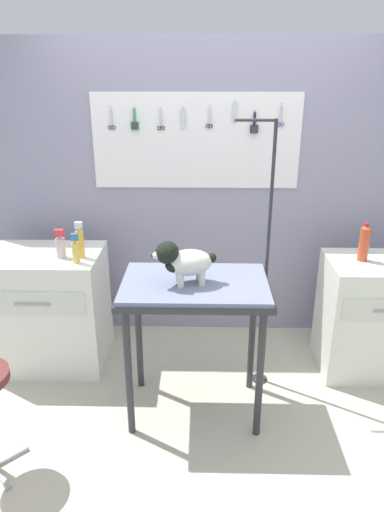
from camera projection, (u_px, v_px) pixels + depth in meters
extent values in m
cube|color=#BBB59D|center=(209.00, 434.00, 2.85)|extent=(4.40, 4.00, 0.04)
cube|color=#8F8BA4|center=(209.00, 197.00, 3.60)|extent=(4.00, 0.06, 2.30)
cube|color=white|center=(196.00, 141.00, 3.41)|extent=(1.53, 0.02, 0.69)
cylinder|color=gray|center=(111.00, 107.00, 3.32)|extent=(0.01, 0.02, 0.01)
cube|color=silver|center=(110.00, 117.00, 3.34)|extent=(0.01, 0.00, 0.11)
cube|color=silver|center=(112.00, 117.00, 3.34)|extent=(0.01, 0.00, 0.11)
torus|color=#282A2E|center=(110.00, 128.00, 3.37)|extent=(0.03, 0.01, 0.03)
torus|color=#282A2E|center=(114.00, 128.00, 3.37)|extent=(0.03, 0.01, 0.03)
cylinder|color=gray|center=(134.00, 107.00, 3.32)|extent=(0.01, 0.02, 0.01)
cylinder|color=#328C4B|center=(134.00, 115.00, 3.33)|extent=(0.02, 0.02, 0.09)
cube|color=#328C4B|center=(135.00, 126.00, 3.36)|extent=(0.06, 0.02, 0.06)
cube|color=#333338|center=(135.00, 126.00, 3.34)|extent=(0.05, 0.01, 0.05)
cylinder|color=gray|center=(161.00, 107.00, 3.31)|extent=(0.01, 0.02, 0.01)
cube|color=silver|center=(160.00, 118.00, 3.33)|extent=(0.01, 0.00, 0.11)
cube|color=silver|center=(162.00, 118.00, 3.33)|extent=(0.01, 0.00, 0.11)
torus|color=black|center=(159.00, 128.00, 3.36)|extent=(0.03, 0.01, 0.03)
torus|color=black|center=(163.00, 128.00, 3.36)|extent=(0.03, 0.01, 0.03)
cylinder|color=gray|center=(183.00, 108.00, 3.31)|extent=(0.01, 0.02, 0.01)
cube|color=silver|center=(183.00, 119.00, 3.33)|extent=(0.03, 0.01, 0.13)
cylinder|color=gray|center=(210.00, 105.00, 3.30)|extent=(0.01, 0.02, 0.01)
cube|color=silver|center=(209.00, 116.00, 3.32)|extent=(0.01, 0.00, 0.11)
cube|color=silver|center=(211.00, 116.00, 3.32)|extent=(0.01, 0.00, 0.11)
torus|color=black|center=(208.00, 126.00, 3.35)|extent=(0.03, 0.01, 0.03)
torus|color=black|center=(211.00, 126.00, 3.35)|extent=(0.03, 0.01, 0.03)
cylinder|color=gray|center=(235.00, 101.00, 3.29)|extent=(0.01, 0.02, 0.01)
cube|color=silver|center=(235.00, 112.00, 3.31)|extent=(0.03, 0.01, 0.13)
cylinder|color=gray|center=(255.00, 111.00, 3.31)|extent=(0.01, 0.02, 0.01)
cylinder|color=black|center=(255.00, 119.00, 3.32)|extent=(0.02, 0.02, 0.09)
cube|color=black|center=(254.00, 129.00, 3.35)|extent=(0.06, 0.02, 0.06)
cube|color=#333338|center=(254.00, 129.00, 3.33)|extent=(0.05, 0.01, 0.05)
cylinder|color=gray|center=(282.00, 104.00, 3.29)|extent=(0.01, 0.02, 0.01)
cube|color=silver|center=(280.00, 114.00, 3.30)|extent=(0.01, 0.00, 0.11)
cube|color=silver|center=(282.00, 114.00, 3.30)|extent=(0.01, 0.00, 0.11)
torus|color=#713B95|center=(279.00, 125.00, 3.33)|extent=(0.03, 0.01, 0.03)
torus|color=#713B95|center=(282.00, 125.00, 3.33)|extent=(0.03, 0.01, 0.03)
cylinder|color=#2D2D33|center=(129.00, 374.00, 2.69)|extent=(0.04, 0.04, 0.86)
cylinder|color=#2D2D33|center=(260.00, 375.00, 2.67)|extent=(0.04, 0.04, 0.86)
cylinder|color=#2D2D33|center=(139.00, 332.00, 3.11)|extent=(0.04, 0.04, 0.86)
cylinder|color=#2D2D33|center=(252.00, 334.00, 3.09)|extent=(0.04, 0.04, 0.86)
cube|color=#2D2D33|center=(195.00, 288.00, 2.72)|extent=(0.88, 0.57, 0.03)
cube|color=slate|center=(195.00, 284.00, 2.71)|extent=(0.86, 0.56, 0.03)
cylinder|color=#2D2D33|center=(259.00, 379.00, 3.32)|extent=(0.11, 0.11, 0.01)
cylinder|color=#2D2D33|center=(267.00, 264.00, 2.99)|extent=(0.02, 0.02, 1.81)
cylinder|color=#2D2D33|center=(255.00, 120.00, 2.65)|extent=(0.24, 0.02, 0.02)
cylinder|color=silver|center=(181.00, 280.00, 2.62)|extent=(0.04, 0.04, 0.09)
cylinder|color=silver|center=(178.00, 274.00, 2.70)|extent=(0.04, 0.04, 0.09)
cylinder|color=silver|center=(202.00, 278.00, 2.65)|extent=(0.04, 0.04, 0.09)
cylinder|color=silver|center=(199.00, 272.00, 2.72)|extent=(0.04, 0.04, 0.09)
ellipsoid|color=silver|center=(189.00, 262.00, 2.64)|extent=(0.30, 0.22, 0.15)
ellipsoid|color=black|center=(173.00, 265.00, 2.62)|extent=(0.12, 0.13, 0.08)
sphere|color=black|center=(167.00, 252.00, 2.59)|extent=(0.13, 0.13, 0.13)
ellipsoid|color=silver|center=(157.00, 255.00, 2.58)|extent=(0.07, 0.06, 0.04)
sphere|color=black|center=(153.00, 256.00, 2.58)|extent=(0.02, 0.02, 0.02)
ellipsoid|color=black|center=(171.00, 254.00, 2.54)|extent=(0.05, 0.04, 0.07)
ellipsoid|color=black|center=(168.00, 247.00, 2.64)|extent=(0.05, 0.04, 0.07)
sphere|color=black|center=(211.00, 258.00, 2.65)|extent=(0.06, 0.06, 0.06)
cube|color=silver|center=(50.00, 309.00, 3.39)|extent=(0.80, 0.56, 0.88)
cube|color=silver|center=(33.00, 304.00, 3.05)|extent=(0.70, 0.01, 0.18)
cylinder|color=#99999E|center=(33.00, 304.00, 3.05)|extent=(0.24, 0.02, 0.02)
cube|color=silver|center=(370.00, 316.00, 3.32)|extent=(0.68, 0.52, 0.85)
cube|color=#9E9EA3|center=(11.00, 457.00, 2.64)|extent=(0.16, 0.16, 0.02)
cube|color=#9E9EA3|center=(1.00, 477.00, 2.51)|extent=(0.16, 0.16, 0.02)
cylinder|color=#B7A8B4|center=(61.00, 248.00, 3.14)|extent=(0.07, 0.07, 0.14)
cylinder|color=#B7A8B4|center=(60.00, 237.00, 3.11)|extent=(0.03, 0.03, 0.02)
cube|color=red|center=(59.00, 233.00, 3.10)|extent=(0.06, 0.04, 0.04)
cylinder|color=gold|center=(76.00, 253.00, 3.05)|extent=(0.05, 0.05, 0.14)
cylinder|color=gold|center=(75.00, 242.00, 3.02)|extent=(0.02, 0.02, 0.02)
cube|color=#326EAE|center=(74.00, 237.00, 3.01)|extent=(0.04, 0.03, 0.04)
cylinder|color=gold|center=(80.00, 244.00, 3.13)|extent=(0.05, 0.05, 0.19)
cylinder|color=gold|center=(79.00, 230.00, 3.09)|extent=(0.02, 0.02, 0.02)
cube|color=silver|center=(78.00, 225.00, 3.08)|extent=(0.05, 0.03, 0.04)
cylinder|color=#BD4625|center=(364.00, 244.00, 3.14)|extent=(0.07, 0.07, 0.23)
cone|color=#BD4625|center=(367.00, 227.00, 3.09)|extent=(0.07, 0.07, 0.02)
cylinder|color=red|center=(367.00, 224.00, 3.09)|extent=(0.03, 0.03, 0.02)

